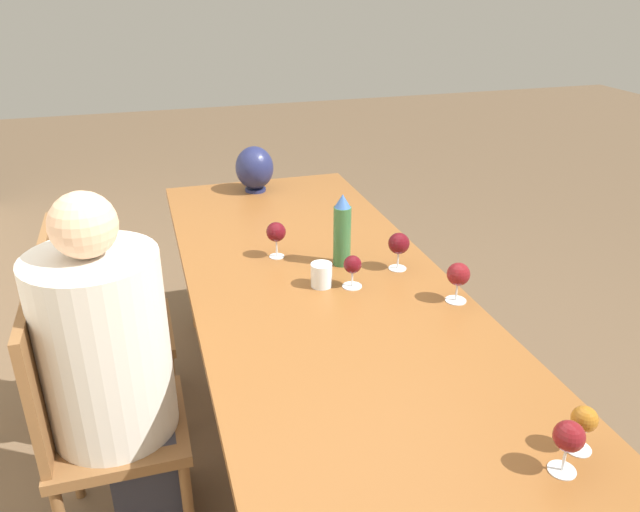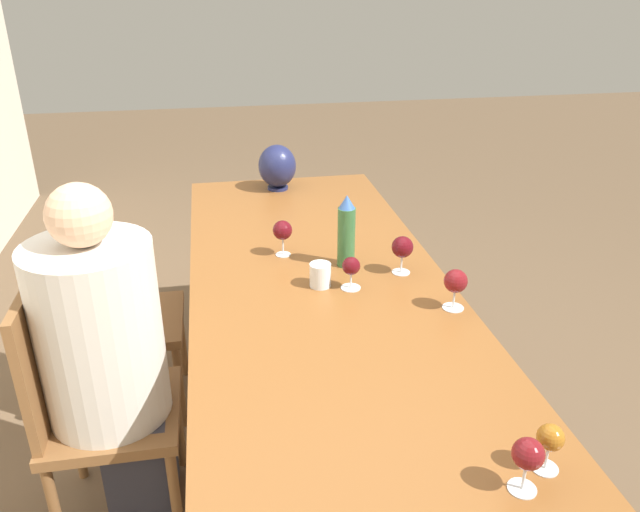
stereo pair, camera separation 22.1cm
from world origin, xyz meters
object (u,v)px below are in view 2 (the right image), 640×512
person_near (109,357)px  wine_glass_5 (550,439)px  wine_glass_0 (456,282)px  wine_glass_1 (528,455)px  water_bottle (346,232)px  chair_far (111,311)px  wine_glass_2 (351,267)px  vase (277,166)px  wine_glass_3 (283,231)px  water_tumbler (320,275)px  chair_near (89,402)px  wine_glass_4 (402,248)px

person_near → wine_glass_5: bearing=-127.6°
wine_glass_0 → wine_glass_1: (-0.78, 0.14, -0.00)m
water_bottle → chair_far: (0.32, 0.94, -0.43)m
wine_glass_0 → wine_glass_2: wine_glass_0 is taller
water_bottle → wine_glass_0: 0.48m
vase → wine_glass_0: size_ratio=1.62×
wine_glass_1 → person_near: size_ratio=0.11×
person_near → wine_glass_3: bearing=-55.9°
water_bottle → wine_glass_0: (-0.39, -0.28, -0.04)m
wine_glass_2 → wine_glass_5: (-0.93, -0.24, 0.00)m
person_near → water_bottle: bearing=-71.0°
water_tumbler → vase: bearing=1.3°
chair_far → person_near: bearing=-171.9°
wine_glass_0 → wine_glass_2: 0.36m
vase → chair_near: size_ratio=0.25×
water_tumbler → wine_glass_5: wine_glass_5 is taller
wine_glass_1 → wine_glass_2: wine_glass_1 is taller
vase → wine_glass_4: size_ratio=1.58×
wine_glass_4 → chair_near: 1.21m
vase → wine_glass_3: 0.81m
wine_glass_3 → chair_near: bearing=120.8°
chair_far → person_near: size_ratio=0.73×
person_near → water_tumbler: bearing=-78.9°
wine_glass_3 → water_bottle: bearing=-120.8°
water_bottle → wine_glass_5: 1.14m
chair_far → person_near: (-0.61, -0.09, 0.17)m
vase → chair_far: vase is taller
wine_glass_2 → wine_glass_3: bearing=32.0°
water_bottle → chair_near: (-0.29, 0.94, -0.43)m
wine_glass_3 → chair_near: wine_glass_3 is taller
vase → wine_glass_3: size_ratio=1.59×
wine_glass_1 → chair_near: bearing=51.0°
wine_glass_1 → wine_glass_5: bearing=-58.7°
water_bottle → chair_far: 1.08m
wine_glass_5 → chair_near: 1.47m
wine_glass_4 → chair_near: (-0.19, 1.13, -0.39)m
wine_glass_1 → wine_glass_3: 1.35m
water_bottle → wine_glass_1: bearing=-173.3°
vase → wine_glass_0: bearing=-161.9°
water_bottle → wine_glass_5: bearing=-169.0°
chair_far → wine_glass_3: bearing=-104.6°
water_bottle → wine_glass_2: (-0.19, 0.02, -0.05)m
wine_glass_0 → wine_glass_5: (-0.73, 0.06, -0.01)m
water_tumbler → wine_glass_3: bearing=19.0°
vase → wine_glass_3: bearing=174.8°
wine_glass_4 → chair_far: size_ratio=0.16×
wine_glass_1 → wine_glass_5: 0.09m
wine_glass_3 → wine_glass_5: bearing=-160.6°
water_bottle → water_tumbler: size_ratio=3.27×
wine_glass_4 → chair_far: wine_glass_4 is taller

